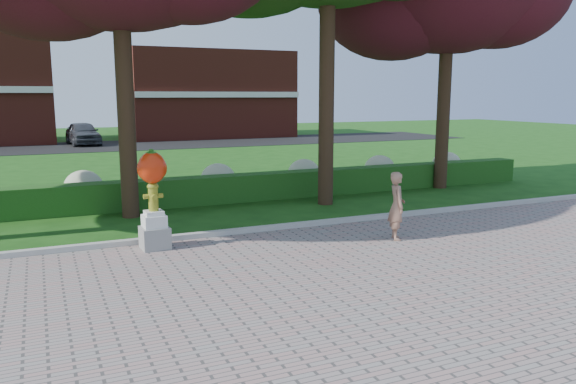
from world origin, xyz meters
The scene contains 10 objects.
ground centered at (0.00, 0.00, 0.00)m, with size 100.00×100.00×0.00m, color #184812.
walkway centered at (0.00, -4.00, 0.02)m, with size 40.00×14.00×0.04m, color gray.
curb centered at (0.00, 3.00, 0.07)m, with size 40.00×0.18×0.15m, color #ADADA5.
lawn_hedge centered at (0.00, 7.00, 0.40)m, with size 24.00×0.70×0.80m, color #1D4112.
hydrangea_row centered at (0.57, 8.00, 0.55)m, with size 20.10×1.10×0.99m.
street centered at (0.00, 28.00, 0.01)m, with size 50.00×8.00×0.02m, color black.
building_right centered at (8.00, 34.00, 3.20)m, with size 12.00×8.00×6.40m, color maroon.
hydrant_sculpture centered at (-2.04, 2.50, 1.13)m, with size 0.60×0.58×2.05m.
woman centered at (2.92, 1.09, 0.79)m, with size 0.54×0.36×1.49m, color #A0725B.
parked_car centered at (-1.44, 29.46, 0.76)m, with size 1.74×4.33×1.47m, color #414349.
Camera 1 is at (-4.09, -8.85, 3.15)m, focal length 35.00 mm.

